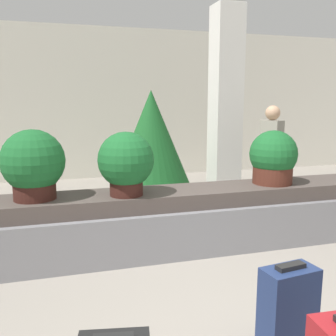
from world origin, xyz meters
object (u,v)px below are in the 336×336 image
at_px(potted_plant_0, 273,158).
at_px(potted_plant_2, 126,163).
at_px(potted_plant_1, 33,165).
at_px(suitcase_4, 288,316).
at_px(pillar, 225,105).
at_px(traveler_0, 271,148).
at_px(decorated_tree, 151,143).

bearing_deg(potted_plant_0, potted_plant_2, -176.99).
bearing_deg(potted_plant_1, suitcase_4, -51.53).
height_order(pillar, traveler_0, pillar).
bearing_deg(traveler_0, potted_plant_2, 96.04).
height_order(pillar, potted_plant_2, pillar).
height_order(potted_plant_0, traveler_0, traveler_0).
height_order(pillar, decorated_tree, pillar).
distance_m(pillar, potted_plant_2, 2.99).
bearing_deg(suitcase_4, pillar, 63.90).
distance_m(pillar, potted_plant_0, 2.11).
xyz_separation_m(suitcase_4, potted_plant_1, (-1.60, 2.01, 0.71)).
relative_size(suitcase_4, potted_plant_2, 1.00).
bearing_deg(suitcase_4, potted_plant_0, 54.25).
distance_m(suitcase_4, decorated_tree, 3.97).
bearing_deg(pillar, potted_plant_2, -134.51).
xyz_separation_m(potted_plant_1, traveler_0, (3.38, 1.18, -0.09)).
height_order(potted_plant_1, traveler_0, traveler_0).
bearing_deg(decorated_tree, potted_plant_1, -131.14).
distance_m(traveler_0, decorated_tree, 1.87).
xyz_separation_m(potted_plant_1, decorated_tree, (1.66, 1.89, -0.03)).
height_order(potted_plant_0, potted_plant_2, potted_plant_2).
xyz_separation_m(potted_plant_0, potted_plant_1, (-2.69, -0.00, 0.05)).
distance_m(pillar, traveler_0, 1.13).
bearing_deg(suitcase_4, potted_plant_1, 121.20).
xyz_separation_m(pillar, decorated_tree, (-1.31, -0.11, -0.60)).
distance_m(suitcase_4, potted_plant_1, 2.67).
relative_size(potted_plant_1, decorated_tree, 0.38).
distance_m(potted_plant_0, decorated_tree, 2.16).
bearing_deg(suitcase_4, decorated_tree, 81.89).
relative_size(suitcase_4, potted_plant_1, 0.95).
height_order(suitcase_4, potted_plant_1, potted_plant_1).
xyz_separation_m(pillar, suitcase_4, (-1.37, -4.01, -1.28)).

